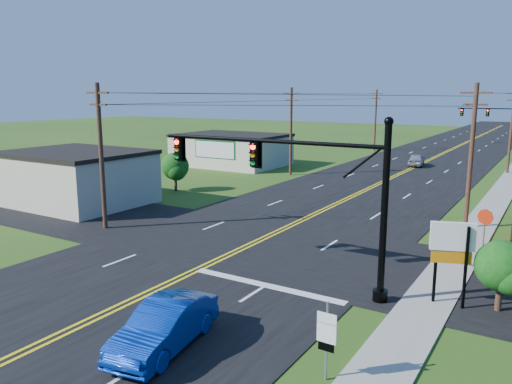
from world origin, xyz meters
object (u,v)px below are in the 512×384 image
Objects in this scene: blue_car at (165,327)px; stop_sign at (485,222)px; route_sign at (327,335)px; signal_mast_far at (493,118)px; signal_mast_main at (285,177)px.

stop_sign is (7.53, 16.46, 0.97)m from blue_car.
stop_sign reaches higher than blue_car.
route_sign is at bearing -80.30° from stop_sign.
signal_mast_far is 4.48× the size of route_sign.
signal_mast_far is at bearing 114.34° from stop_sign.
signal_mast_far reaches higher than route_sign.
signal_mast_main is 72.00m from signal_mast_far.
signal_mast_main is 8.71m from route_sign.
stop_sign is (7.02, -63.02, -2.80)m from signal_mast_far.
signal_mast_main is at bearing -110.45° from stop_sign.
blue_car is 1.94× the size of stop_sign.
signal_mast_main reaches higher than stop_sign.
signal_mast_far reaches higher than stop_sign.
signal_mast_main is 11.85m from stop_sign.
blue_car is at bearing -96.61° from stop_sign.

